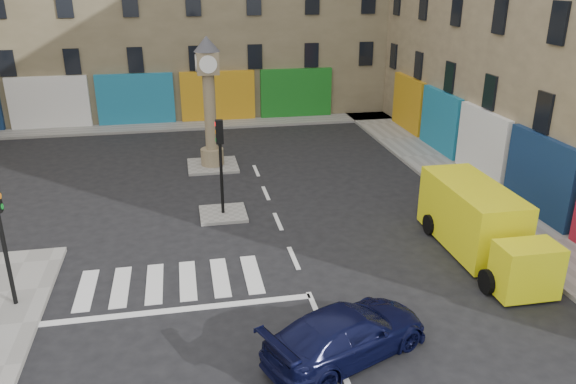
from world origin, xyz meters
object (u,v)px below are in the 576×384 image
object	(u,v)px
navy_sedan	(347,333)
yellow_van	(480,224)
traffic_light_left_far	(0,224)
clock_pillar	(209,95)
traffic_light_island	(220,152)

from	to	relation	value
navy_sedan	yellow_van	size ratio (longest dim) A/B	0.72
navy_sedan	traffic_light_left_far	bearing A→B (deg)	42.03
clock_pillar	yellow_van	distance (m)	13.76
yellow_van	traffic_light_island	bearing A→B (deg)	149.49
clock_pillar	navy_sedan	bearing A→B (deg)	-81.53
traffic_light_left_far	traffic_light_island	world-z (taller)	traffic_light_left_far
clock_pillar	traffic_light_left_far	bearing A→B (deg)	-118.94
clock_pillar	yellow_van	size ratio (longest dim) A/B	0.99
traffic_light_left_far	navy_sedan	xyz separation A→B (m)	(8.56, -3.81, -1.98)
traffic_light_left_far	navy_sedan	distance (m)	9.58
traffic_light_island	navy_sedan	xyz separation A→B (m)	(2.26, -9.21, -1.95)
clock_pillar	navy_sedan	world-z (taller)	clock_pillar
traffic_light_left_far	traffic_light_island	size ratio (longest dim) A/B	1.00
navy_sedan	yellow_van	world-z (taller)	yellow_van
navy_sedan	yellow_van	xyz separation A→B (m)	(5.86, 4.36, 0.47)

